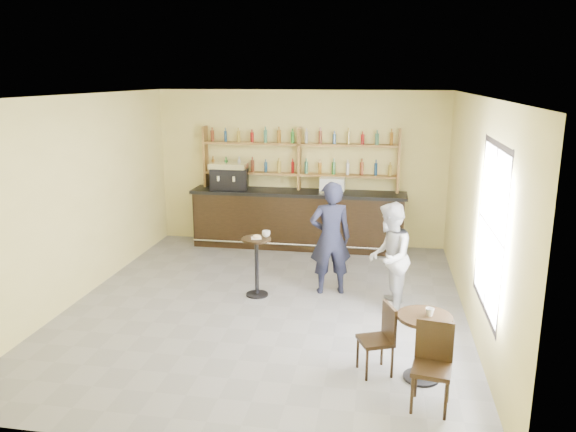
% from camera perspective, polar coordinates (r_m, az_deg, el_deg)
% --- Properties ---
extents(floor, '(7.00, 7.00, 0.00)m').
position_cam_1_polar(floor, '(8.83, -2.18, -9.09)').
color(floor, slate).
rests_on(floor, ground).
extents(ceiling, '(7.00, 7.00, 0.00)m').
position_cam_1_polar(ceiling, '(8.13, -2.39, 12.13)').
color(ceiling, white).
rests_on(ceiling, wall_back).
extents(wall_back, '(7.00, 0.00, 7.00)m').
position_cam_1_polar(wall_back, '(11.72, 1.25, 4.86)').
color(wall_back, '#EFE087').
rests_on(wall_back, floor).
extents(wall_front, '(7.00, 0.00, 7.00)m').
position_cam_1_polar(wall_front, '(5.11, -10.45, -7.65)').
color(wall_front, '#EFE087').
rests_on(wall_front, floor).
extents(wall_left, '(0.00, 7.00, 7.00)m').
position_cam_1_polar(wall_left, '(9.41, -20.46, 1.70)').
color(wall_left, '#EFE087').
rests_on(wall_left, floor).
extents(wall_right, '(0.00, 7.00, 7.00)m').
position_cam_1_polar(wall_right, '(8.27, 18.52, 0.24)').
color(wall_right, '#EFE087').
rests_on(wall_right, floor).
extents(window_pane, '(0.00, 2.00, 2.00)m').
position_cam_1_polar(window_pane, '(7.10, 19.94, -1.25)').
color(window_pane, white).
rests_on(window_pane, wall_right).
extents(window_frame, '(0.04, 1.70, 2.10)m').
position_cam_1_polar(window_frame, '(7.09, 19.89, -1.25)').
color(window_frame, black).
rests_on(window_frame, wall_right).
extents(shelf_unit, '(4.00, 0.26, 1.40)m').
position_cam_1_polar(shelf_unit, '(11.56, 1.17, 5.79)').
color(shelf_unit, brown).
rests_on(shelf_unit, wall_back).
extents(liquor_bottles, '(3.68, 0.10, 1.00)m').
position_cam_1_polar(liquor_bottles, '(11.54, 1.17, 6.62)').
color(liquor_bottles, '#8C5919').
rests_on(liquor_bottles, shelf_unit).
extents(bar_counter, '(4.39, 0.86, 1.19)m').
position_cam_1_polar(bar_counter, '(11.59, 1.00, -0.33)').
color(bar_counter, black).
rests_on(bar_counter, floor).
extents(espresso_machine, '(0.83, 0.60, 0.54)m').
position_cam_1_polar(espresso_machine, '(11.70, -5.98, 4.07)').
color(espresso_machine, black).
rests_on(espresso_machine, bar_counter).
extents(pastry_case, '(0.55, 0.46, 0.30)m').
position_cam_1_polar(pastry_case, '(11.34, 4.55, 3.17)').
color(pastry_case, silver).
rests_on(pastry_case, bar_counter).
extents(pedestal_table, '(0.52, 0.52, 0.97)m').
position_cam_1_polar(pedestal_table, '(9.07, -3.20, -5.19)').
color(pedestal_table, black).
rests_on(pedestal_table, floor).
extents(napkin, '(0.20, 0.20, 0.00)m').
position_cam_1_polar(napkin, '(8.92, -3.24, -2.25)').
color(napkin, white).
rests_on(napkin, pedestal_table).
extents(donut, '(0.17, 0.17, 0.05)m').
position_cam_1_polar(donut, '(8.90, -3.19, -2.12)').
color(donut, '#DEAE51').
rests_on(donut, napkin).
extents(cup_pedestal, '(0.16, 0.16, 0.10)m').
position_cam_1_polar(cup_pedestal, '(8.97, -2.23, -1.81)').
color(cup_pedestal, white).
rests_on(cup_pedestal, pedestal_table).
extents(man_main, '(0.76, 0.60, 1.86)m').
position_cam_1_polar(man_main, '(9.08, 4.33, -2.24)').
color(man_main, black).
rests_on(man_main, floor).
extents(cafe_table, '(0.79, 0.79, 0.80)m').
position_cam_1_polar(cafe_table, '(6.88, 13.54, -12.85)').
color(cafe_table, black).
rests_on(cafe_table, floor).
extents(cup_cafe, '(0.13, 0.13, 0.09)m').
position_cam_1_polar(cup_cafe, '(6.70, 14.20, -9.44)').
color(cup_cafe, white).
rests_on(cup_cafe, cafe_table).
extents(chair_west, '(0.48, 0.48, 0.85)m').
position_cam_1_polar(chair_west, '(6.89, 8.86, -12.33)').
color(chair_west, black).
rests_on(chair_west, floor).
extents(chair_south, '(0.46, 0.46, 0.93)m').
position_cam_1_polar(chair_south, '(6.32, 14.39, -14.77)').
color(chair_south, black).
rests_on(chair_south, floor).
extents(patron_second, '(0.71, 0.87, 1.66)m').
position_cam_1_polar(patron_second, '(8.56, 10.24, -4.13)').
color(patron_second, '#AFAEB4').
rests_on(patron_second, floor).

